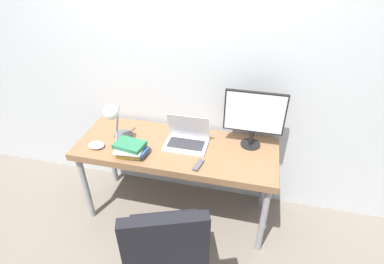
{
  "coord_description": "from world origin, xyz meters",
  "views": [
    {
      "loc": [
        0.58,
        -1.57,
        2.21
      ],
      "look_at": [
        0.14,
        0.28,
        0.94
      ],
      "focal_mm": 28.0,
      "sensor_mm": 36.0,
      "label": 1
    }
  ],
  "objects_px": {
    "laptop": "(187,139)",
    "desk_lamp": "(113,117)",
    "office_chair": "(166,250)",
    "book_stack": "(130,148)",
    "game_controller": "(96,145)",
    "monitor": "(254,115)"
  },
  "relations": [
    {
      "from": "laptop",
      "to": "office_chair",
      "type": "height_order",
      "value": "office_chair"
    },
    {
      "from": "desk_lamp",
      "to": "office_chair",
      "type": "distance_m",
      "value": 1.08
    },
    {
      "from": "game_controller",
      "to": "laptop",
      "type": "bearing_deg",
      "value": 16.98
    },
    {
      "from": "laptop",
      "to": "desk_lamp",
      "type": "relative_size",
      "value": 0.94
    },
    {
      "from": "game_controller",
      "to": "book_stack",
      "type": "bearing_deg",
      "value": -4.33
    },
    {
      "from": "office_chair",
      "to": "laptop",
      "type": "bearing_deg",
      "value": 95.78
    },
    {
      "from": "desk_lamp",
      "to": "book_stack",
      "type": "relative_size",
      "value": 1.38
    },
    {
      "from": "office_chair",
      "to": "desk_lamp",
      "type": "bearing_deg",
      "value": 130.58
    },
    {
      "from": "book_stack",
      "to": "game_controller",
      "type": "relative_size",
      "value": 1.99
    },
    {
      "from": "desk_lamp",
      "to": "book_stack",
      "type": "height_order",
      "value": "desk_lamp"
    },
    {
      "from": "book_stack",
      "to": "game_controller",
      "type": "xyz_separation_m",
      "value": [
        -0.31,
        0.02,
        -0.04
      ]
    },
    {
      "from": "monitor",
      "to": "book_stack",
      "type": "height_order",
      "value": "monitor"
    },
    {
      "from": "book_stack",
      "to": "office_chair",
      "type": "bearing_deg",
      "value": -53.14
    },
    {
      "from": "laptop",
      "to": "desk_lamp",
      "type": "height_order",
      "value": "desk_lamp"
    },
    {
      "from": "laptop",
      "to": "book_stack",
      "type": "distance_m",
      "value": 0.46
    },
    {
      "from": "office_chair",
      "to": "game_controller",
      "type": "bearing_deg",
      "value": 140.0
    },
    {
      "from": "desk_lamp",
      "to": "book_stack",
      "type": "bearing_deg",
      "value": -34.84
    },
    {
      "from": "book_stack",
      "to": "game_controller",
      "type": "distance_m",
      "value": 0.31
    },
    {
      "from": "laptop",
      "to": "game_controller",
      "type": "bearing_deg",
      "value": -163.02
    },
    {
      "from": "desk_lamp",
      "to": "game_controller",
      "type": "bearing_deg",
      "value": -146.32
    },
    {
      "from": "desk_lamp",
      "to": "game_controller",
      "type": "distance_m",
      "value": 0.29
    },
    {
      "from": "laptop",
      "to": "office_chair",
      "type": "bearing_deg",
      "value": -84.22
    }
  ]
}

